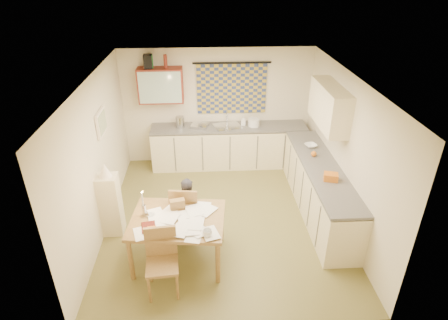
{
  "coord_description": "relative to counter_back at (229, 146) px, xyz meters",
  "views": [
    {
      "loc": [
        -0.3,
        -5.35,
        4.03
      ],
      "look_at": [
        0.02,
        0.2,
        1.05
      ],
      "focal_mm": 30.0,
      "sensor_mm": 36.0,
      "label": 1
    }
  ],
  "objects": [
    {
      "name": "wall_right",
      "position": [
        1.78,
        -1.95,
        0.8
      ],
      "size": [
        0.02,
        4.5,
        2.5
      ],
      "primitive_type": "cube",
      "color": "beige",
      "rests_on": "floor"
    },
    {
      "name": "bottle_brown",
      "position": [
        -1.25,
        0.13,
        1.83
      ],
      "size": [
        0.07,
        0.07,
        0.26
      ],
      "primitive_type": "cylinder",
      "rotation": [
        0.0,
        0.0,
        0.06
      ],
      "color": "maroon",
      "rests_on": "wall_cabinet"
    },
    {
      "name": "wall_cabinet_glass",
      "position": [
        -1.38,
        -0.04,
        1.35
      ],
      "size": [
        0.84,
        0.02,
        0.64
      ],
      "primitive_type": "cube",
      "color": "#99B2A5",
      "rests_on": "wall_back"
    },
    {
      "name": "candle_flame",
      "position": [
        -1.42,
        -2.84,
        0.71
      ],
      "size": [
        0.02,
        0.02,
        0.02
      ],
      "primitive_type": "sphere",
      "color": "#FFCC66",
      "rests_on": "dining_table"
    },
    {
      "name": "counter_right",
      "position": [
        1.47,
        -1.81,
        -0.0
      ],
      "size": [
        0.62,
        2.95,
        0.92
      ],
      "color": "beige",
      "rests_on": "floor"
    },
    {
      "name": "lampshade",
      "position": [
        -2.07,
        -2.22,
        0.74
      ],
      "size": [
        0.2,
        0.2,
        0.22
      ],
      "primitive_type": "cone",
      "color": "#F3E4CC",
      "rests_on": "shelf_stand"
    },
    {
      "name": "bottle_green",
      "position": [
        -1.53,
        0.13,
        1.83
      ],
      "size": [
        0.09,
        0.09,
        0.26
      ],
      "primitive_type": "cylinder",
      "rotation": [
        0.0,
        0.0,
        -0.26
      ],
      "color": "#195926",
      "rests_on": "wall_cabinet"
    },
    {
      "name": "candle_holder",
      "position": [
        -1.43,
        -2.82,
        0.39
      ],
      "size": [
        0.08,
        0.08,
        0.18
      ],
      "primitive_type": "cylinder",
      "rotation": [
        0.0,
        0.0,
        -0.34
      ],
      "color": "silver",
      "rests_on": "dining_table"
    },
    {
      "name": "stove",
      "position": [
        1.47,
        -2.92,
        -0.03
      ],
      "size": [
        0.54,
        0.54,
        0.85
      ],
      "color": "white",
      "rests_on": "floor"
    },
    {
      "name": "orange_bag",
      "position": [
        1.47,
        -2.28,
        0.53
      ],
      "size": [
        0.25,
        0.21,
        0.12
      ],
      "primitive_type": "cube",
      "rotation": [
        0.0,
        0.0,
        -0.27
      ],
      "color": "orange",
      "rests_on": "counter_right"
    },
    {
      "name": "mixing_bowl",
      "position": [
        0.52,
        -0.0,
        0.55
      ],
      "size": [
        0.25,
        0.25,
        0.16
      ],
      "primitive_type": "cylinder",
      "rotation": [
        0.0,
        0.0,
        0.03
      ],
      "color": "white",
      "rests_on": "counter_back"
    },
    {
      "name": "wall_back",
      "position": [
        -0.23,
        0.31,
        0.8
      ],
      "size": [
        4.0,
        0.02,
        2.5
      ],
      "primitive_type": "cube",
      "color": "beige",
      "rests_on": "floor"
    },
    {
      "name": "sink",
      "position": [
        -0.04,
        0.0,
        0.43
      ],
      "size": [
        0.65,
        0.58,
        0.1
      ],
      "primitive_type": "cube",
      "rotation": [
        0.0,
        0.0,
        0.26
      ],
      "color": "silver",
      "rests_on": "counter_back"
    },
    {
      "name": "candle",
      "position": [
        -1.43,
        -2.84,
        0.59
      ],
      "size": [
        0.03,
        0.03,
        0.22
      ],
      "primitive_type": "cylinder",
      "rotation": [
        0.0,
        0.0,
        -0.1
      ],
      "color": "white",
      "rests_on": "dining_table"
    },
    {
      "name": "wall_left",
      "position": [
        -2.24,
        -1.95,
        0.8
      ],
      "size": [
        0.02,
        4.5,
        2.5
      ],
      "primitive_type": "cube",
      "color": "beige",
      "rests_on": "floor"
    },
    {
      "name": "chair_near",
      "position": [
        -1.14,
        -3.53,
        -0.16
      ],
      "size": [
        0.46,
        0.46,
        0.94
      ],
      "rotation": [
        0.0,
        0.0,
        0.08
      ],
      "color": "brown",
      "rests_on": "floor"
    },
    {
      "name": "eyeglasses",
      "position": [
        -0.81,
        -3.24,
        0.31
      ],
      "size": [
        0.14,
        0.07,
        0.02
      ],
      "primitive_type": "cube",
      "rotation": [
        0.0,
        0.0,
        -0.22
      ],
      "color": "black",
      "rests_on": "dining_table"
    },
    {
      "name": "mug",
      "position": [
        -0.53,
        -3.34,
        0.35
      ],
      "size": [
        0.15,
        0.15,
        0.1
      ],
      "primitive_type": "imported",
      "rotation": [
        0.0,
        0.0,
        0.08
      ],
      "color": "white",
      "rests_on": "dining_table"
    },
    {
      "name": "speaker",
      "position": [
        -1.59,
        0.13,
        1.83
      ],
      "size": [
        0.17,
        0.21,
        0.26
      ],
      "primitive_type": "cube",
      "rotation": [
        0.0,
        0.0,
        0.06
      ],
      "color": "black",
      "rests_on": "wall_cabinet"
    },
    {
      "name": "framed_print",
      "position": [
        -2.2,
        -1.55,
        1.25
      ],
      "size": [
        0.04,
        0.5,
        0.4
      ],
      "primitive_type": "cube",
      "color": "#F3E4CC",
      "rests_on": "wall_left"
    },
    {
      "name": "ceiling",
      "position": [
        -0.23,
        -1.95,
        2.06
      ],
      "size": [
        4.0,
        4.5,
        0.02
      ],
      "primitive_type": "cube",
      "color": "white",
      "rests_on": "floor"
    },
    {
      "name": "papers",
      "position": [
        -0.85,
        -3.01,
        0.31
      ],
      "size": [
        1.21,
        0.97,
        0.03
      ],
      "rotation": [
        0.0,
        0.0,
        -0.1
      ],
      "color": "white",
      "rests_on": "dining_table"
    },
    {
      "name": "orange_box",
      "position": [
        -1.29,
        -3.17,
        0.32
      ],
      "size": [
        0.13,
        0.1,
        0.04
      ],
      "primitive_type": "cube",
      "rotation": [
        0.0,
        0.0,
        0.14
      ],
      "color": "orange",
      "rests_on": "dining_table"
    },
    {
      "name": "print_canvas",
      "position": [
        -2.18,
        -1.55,
        1.25
      ],
      "size": [
        0.01,
        0.42,
        0.32
      ],
      "primitive_type": "cube",
      "color": "beige",
      "rests_on": "wall_left"
    },
    {
      "name": "person",
      "position": [
        -0.83,
        -2.39,
        0.09
      ],
      "size": [
        0.51,
        0.43,
        1.09
      ],
      "primitive_type": "imported",
      "rotation": [
        0.0,
        0.0,
        2.92
      ],
      "color": "black",
      "rests_on": "floor"
    },
    {
      "name": "curtain_rod",
      "position": [
        0.07,
        0.25,
        1.75
      ],
      "size": [
        1.6,
        0.04,
        0.04
      ],
      "primitive_type": "cylinder",
      "rotation": [
        0.0,
        1.57,
        0.0
      ],
      "color": "black",
      "rests_on": "wall_back"
    },
    {
      "name": "wall_front",
      "position": [
        -0.23,
        -4.21,
        0.8
      ],
      "size": [
        4.0,
        0.02,
        2.5
      ],
      "primitive_type": "cube",
      "color": "beige",
      "rests_on": "floor"
    },
    {
      "name": "shelf_stand",
      "position": [
        -2.07,
        -2.22,
        0.09
      ],
      "size": [
        0.32,
        0.3,
        1.08
      ],
      "primitive_type": "cube",
      "color": "beige",
      "rests_on": "floor"
    },
    {
      "name": "fruit_orange",
      "position": [
        1.42,
        -1.45,
        0.52
      ],
      "size": [
        0.1,
        0.1,
        0.1
      ],
      "primitive_type": "sphere",
      "color": "orange",
      "rests_on": "counter_right"
    },
    {
      "name": "wall_cabinet",
      "position": [
        -1.38,
        0.13,
        1.35
      ],
      "size": [
        0.9,
        0.34,
        0.7
      ],
      "primitive_type": "cube",
      "color": "maroon",
      "rests_on": "wall_back"
    },
    {
      "name": "book",
      "position": [
        -1.35,
        -3.0,
        0.31
      ],
      "size": [
        0.18,
        0.23,
        0.02
      ],
      "primitive_type": "imported",
      "rotation": [
        0.0,
        0.0,
        -0.04
      ],
      "color": "orange",
      "rests_on": "dining_table"
    },
    {
      "name": "upper_cabinet_right",
      "position": [
        1.6,
        -1.4,
        1.4
      ],
      "size": [
        0.34,
        1.3,
        0.7
      ],
      "primitive_type": "cube",
      "color": "beige",
      "rests_on": "wall_right"
    },
    {
      "name": "kettle",
      "position": [
        -1.03,
        0.0,
        0.59
      ],
      "size": [
        0.2,
        0.2,
        0.24
      ],
      "primitive_type": "cylinder",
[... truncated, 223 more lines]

